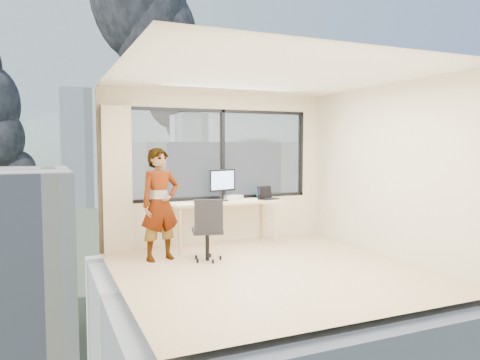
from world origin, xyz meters
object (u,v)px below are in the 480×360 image
desk (224,223)px  laptop (269,193)px  chair (207,229)px  handbag (262,192)px  person (160,204)px  monitor (222,185)px  game_console (233,197)px

desk → laptop: laptop is taller
desk → laptop: size_ratio=5.40×
desk → laptop: bearing=-4.7°
chair → handbag: size_ratio=3.62×
person → monitor: bearing=13.7°
chair → handbag: bearing=50.4°
chair → person: size_ratio=0.57×
person → game_console: (1.48, 0.78, -0.04)m
person → game_console: size_ratio=5.83×
desk → handbag: bearing=15.0°
monitor → handbag: 0.84m
monitor → laptop: monitor is taller
monitor → game_console: (0.27, 0.17, -0.24)m
monitor → laptop: (0.81, -0.13, -0.17)m
person → handbag: (2.02, 0.76, 0.03)m
game_console → handbag: (0.54, -0.03, 0.07)m
person → handbag: 2.16m
game_console → laptop: size_ratio=0.85×
person → laptop: (2.02, 0.48, 0.03)m
chair → handbag: 1.81m
monitor → game_console: 0.40m
game_console → laptop: bearing=-51.2°
desk → handbag: handbag is taller
person → monitor: 1.37m
desk → chair: (-0.61, -0.86, 0.10)m
desk → game_console: 0.54m
monitor → laptop: 0.84m
desk → person: size_ratio=1.09×
monitor → laptop: bearing=-26.9°
laptop → chair: bearing=-165.4°
handbag → laptop: bearing=-101.7°
handbag → person: bearing=-171.1°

